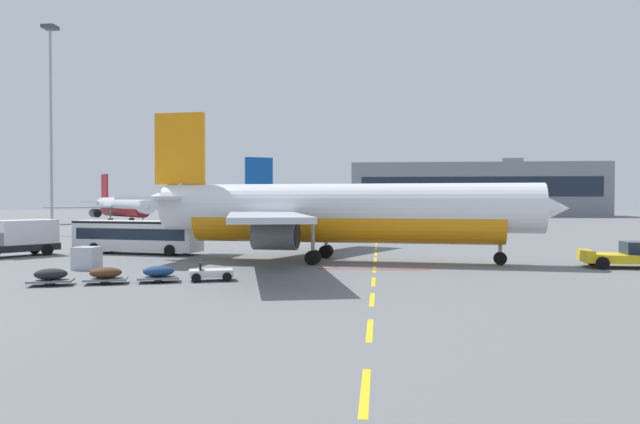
{
  "coord_description": "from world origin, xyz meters",
  "views": [
    {
      "loc": [
        18.37,
        -20.41,
        4.99
      ],
      "look_at": [
        12.86,
        34.51,
        3.78
      ],
      "focal_mm": 33.54,
      "sensor_mm": 36.0,
      "label": 1
    }
  ],
  "objects_px": {
    "airliner_far_right": "(123,207)",
    "uld_cargo_container": "(87,258)",
    "baggage_train": "(133,274)",
    "apron_light_mast_near": "(51,107)",
    "fuel_service_truck": "(18,237)",
    "airliner_foreground": "(337,212)",
    "apron_shuttle_bus": "(138,235)",
    "pushback_tug": "(628,255)",
    "airliner_far_center": "(338,210)"
  },
  "relations": [
    {
      "from": "apron_shuttle_bus",
      "to": "apron_light_mast_near",
      "type": "distance_m",
      "value": 38.39
    },
    {
      "from": "airliner_far_right",
      "to": "uld_cargo_container",
      "type": "distance_m",
      "value": 85.58
    },
    {
      "from": "apron_light_mast_near",
      "to": "uld_cargo_container",
      "type": "bearing_deg",
      "value": -57.24
    },
    {
      "from": "airliner_far_right",
      "to": "uld_cargo_container",
      "type": "height_order",
      "value": "airliner_far_right"
    },
    {
      "from": "airliner_far_center",
      "to": "fuel_service_truck",
      "type": "distance_m",
      "value": 42.79
    },
    {
      "from": "pushback_tug",
      "to": "apron_light_mast_near",
      "type": "xyz_separation_m",
      "value": [
        -63.12,
        33.27,
        16.72
      ]
    },
    {
      "from": "airliner_far_right",
      "to": "apron_shuttle_bus",
      "type": "xyz_separation_m",
      "value": [
        31.23,
        -67.13,
        -1.65
      ]
    },
    {
      "from": "baggage_train",
      "to": "apron_light_mast_near",
      "type": "xyz_separation_m",
      "value": [
        -30.6,
        44.4,
        17.09
      ]
    },
    {
      "from": "airliner_foreground",
      "to": "pushback_tug",
      "type": "bearing_deg",
      "value": -5.89
    },
    {
      "from": "airliner_foreground",
      "to": "airliner_far_right",
      "type": "distance_m",
      "value": 87.62
    },
    {
      "from": "apron_shuttle_bus",
      "to": "apron_light_mast_near",
      "type": "relative_size",
      "value": 0.43
    },
    {
      "from": "pushback_tug",
      "to": "apron_light_mast_near",
      "type": "height_order",
      "value": "apron_light_mast_near"
    },
    {
      "from": "baggage_train",
      "to": "uld_cargo_container",
      "type": "height_order",
      "value": "uld_cargo_container"
    },
    {
      "from": "fuel_service_truck",
      "to": "apron_light_mast_near",
      "type": "bearing_deg",
      "value": 115.13
    },
    {
      "from": "airliner_foreground",
      "to": "fuel_service_truck",
      "type": "height_order",
      "value": "airliner_foreground"
    },
    {
      "from": "fuel_service_truck",
      "to": "uld_cargo_container",
      "type": "bearing_deg",
      "value": -38.89
    },
    {
      "from": "apron_shuttle_bus",
      "to": "uld_cargo_container",
      "type": "xyz_separation_m",
      "value": [
        1.29,
        -11.99,
        -0.95
      ]
    },
    {
      "from": "baggage_train",
      "to": "uld_cargo_container",
      "type": "distance_m",
      "value": 8.75
    },
    {
      "from": "pushback_tug",
      "to": "baggage_train",
      "type": "xyz_separation_m",
      "value": [
        -32.52,
        -11.12,
        -0.37
      ]
    },
    {
      "from": "airliner_foreground",
      "to": "uld_cargo_container",
      "type": "height_order",
      "value": "airliner_foreground"
    },
    {
      "from": "fuel_service_truck",
      "to": "baggage_train",
      "type": "relative_size",
      "value": 0.62
    },
    {
      "from": "airliner_far_right",
      "to": "apron_light_mast_near",
      "type": "bearing_deg",
      "value": -78.97
    },
    {
      "from": "pushback_tug",
      "to": "airliner_far_right",
      "type": "height_order",
      "value": "airliner_far_right"
    },
    {
      "from": "pushback_tug",
      "to": "apron_shuttle_bus",
      "type": "relative_size",
      "value": 0.5
    },
    {
      "from": "airliner_foreground",
      "to": "pushback_tug",
      "type": "height_order",
      "value": "airliner_foreground"
    },
    {
      "from": "airliner_foreground",
      "to": "apron_shuttle_bus",
      "type": "bearing_deg",
      "value": 165.07
    },
    {
      "from": "pushback_tug",
      "to": "uld_cargo_container",
      "type": "relative_size",
      "value": 3.76
    },
    {
      "from": "fuel_service_truck",
      "to": "airliner_foreground",
      "type": "bearing_deg",
      "value": -3.26
    },
    {
      "from": "pushback_tug",
      "to": "airliner_foreground",
      "type": "bearing_deg",
      "value": 174.11
    },
    {
      "from": "uld_cargo_container",
      "to": "airliner_far_right",
      "type": "bearing_deg",
      "value": 112.34
    },
    {
      "from": "airliner_far_center",
      "to": "apron_shuttle_bus",
      "type": "bearing_deg",
      "value": -117.41
    },
    {
      "from": "airliner_far_center",
      "to": "fuel_service_truck",
      "type": "bearing_deg",
      "value": -126.57
    },
    {
      "from": "airliner_foreground",
      "to": "baggage_train",
      "type": "distance_m",
      "value": 17.74
    },
    {
      "from": "baggage_train",
      "to": "apron_shuttle_bus",
      "type": "bearing_deg",
      "value": 111.95
    },
    {
      "from": "fuel_service_truck",
      "to": "pushback_tug",
      "type": "bearing_deg",
      "value": -4.4
    },
    {
      "from": "airliner_far_center",
      "to": "baggage_train",
      "type": "xyz_separation_m",
      "value": [
        -8.7,
        -49.26,
        -2.86
      ]
    },
    {
      "from": "airliner_far_right",
      "to": "fuel_service_truck",
      "type": "xyz_separation_m",
      "value": [
        21.82,
        -70.49,
        -1.76
      ]
    },
    {
      "from": "airliner_foreground",
      "to": "airliner_far_right",
      "type": "xyz_separation_m",
      "value": [
        -49.81,
        72.09,
        -0.55
      ]
    },
    {
      "from": "airliner_far_right",
      "to": "fuel_service_truck",
      "type": "relative_size",
      "value": 3.57
    },
    {
      "from": "uld_cargo_container",
      "to": "apron_light_mast_near",
      "type": "height_order",
      "value": "apron_light_mast_near"
    },
    {
      "from": "pushback_tug",
      "to": "airliner_far_right",
      "type": "bearing_deg",
      "value": 133.75
    },
    {
      "from": "fuel_service_truck",
      "to": "uld_cargo_container",
      "type": "height_order",
      "value": "fuel_service_truck"
    },
    {
      "from": "airliner_far_center",
      "to": "airliner_far_right",
      "type": "bearing_deg",
      "value": 142.61
    },
    {
      "from": "pushback_tug",
      "to": "apron_shuttle_bus",
      "type": "distance_m",
      "value": 40.53
    },
    {
      "from": "airliner_far_right",
      "to": "fuel_service_truck",
      "type": "bearing_deg",
      "value": -72.8
    },
    {
      "from": "uld_cargo_container",
      "to": "pushback_tug",
      "type": "bearing_deg",
      "value": 7.14
    },
    {
      "from": "airliner_foreground",
      "to": "uld_cargo_container",
      "type": "distance_m",
      "value": 18.93
    },
    {
      "from": "apron_shuttle_bus",
      "to": "baggage_train",
      "type": "relative_size",
      "value": 1.08
    },
    {
      "from": "fuel_service_truck",
      "to": "apron_light_mast_near",
      "type": "xyz_separation_m",
      "value": [
        -13.83,
        29.48,
        15.98
      ]
    },
    {
      "from": "apron_shuttle_bus",
      "to": "baggage_train",
      "type": "height_order",
      "value": "apron_shuttle_bus"
    }
  ]
}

